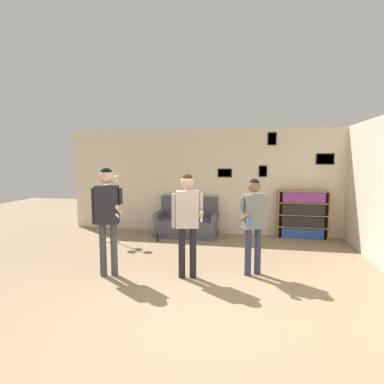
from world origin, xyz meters
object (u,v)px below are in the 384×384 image
object	(u,v)px
couch	(187,223)
bookshelf	(302,215)
person_player_foreground_left	(107,209)
floor_lamp	(111,192)
person_player_foreground_center	(187,215)
person_watcher_holding_cup	(254,217)
bottle_on_floor	(158,237)

from	to	relation	value
couch	bookshelf	bearing A→B (deg)	3.88
person_player_foreground_left	floor_lamp	bearing A→B (deg)	114.09
floor_lamp	person_player_foreground_center	size ratio (longest dim) A/B	0.92
floor_lamp	person_watcher_holding_cup	xyz separation A→B (m)	(3.22, -1.48, -0.20)
couch	bookshelf	distance (m)	2.82
couch	person_watcher_holding_cup	world-z (taller)	person_watcher_holding_cup
bookshelf	person_player_foreground_left	distance (m)	4.70
person_player_foreground_left	person_watcher_holding_cup	distance (m)	2.40
person_player_foreground_left	person_watcher_holding_cup	bearing A→B (deg)	11.70
person_player_foreground_center	bottle_on_floor	size ratio (longest dim) A/B	7.59
bookshelf	floor_lamp	size ratio (longest dim) A/B	0.75
floor_lamp	person_player_foreground_left	size ratio (longest dim) A/B	0.87
bookshelf	person_player_foreground_center	bearing A→B (deg)	-127.83
floor_lamp	person_player_foreground_left	bearing A→B (deg)	-65.91
couch	bookshelf	size ratio (longest dim) A/B	1.32
person_player_foreground_center	bookshelf	bearing A→B (deg)	52.17
couch	floor_lamp	bearing A→B (deg)	-151.07
couch	floor_lamp	world-z (taller)	floor_lamp
floor_lamp	bottle_on_floor	world-z (taller)	floor_lamp
bottle_on_floor	floor_lamp	bearing A→B (deg)	-168.41
person_player_foreground_left	person_watcher_holding_cup	xyz separation A→B (m)	(2.34, 0.49, -0.13)
floor_lamp	bottle_on_floor	distance (m)	1.52
person_player_foreground_center	bottle_on_floor	distance (m)	2.51
couch	person_player_foreground_center	world-z (taller)	person_player_foreground_center
bottle_on_floor	person_player_foreground_center	bearing A→B (deg)	-60.61
couch	person_player_foreground_center	bearing A→B (deg)	-78.33
floor_lamp	person_player_foreground_center	distance (m)	2.83
person_player_foreground_left	person_player_foreground_center	size ratio (longest dim) A/B	1.06
couch	person_player_foreground_left	bearing A→B (deg)	-104.46
person_player_foreground_left	bottle_on_floor	size ratio (longest dim) A/B	8.01
person_player_foreground_center	person_watcher_holding_cup	world-z (taller)	person_player_foreground_center
person_player_foreground_center	person_watcher_holding_cup	xyz separation A→B (m)	(1.05, 0.33, -0.06)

